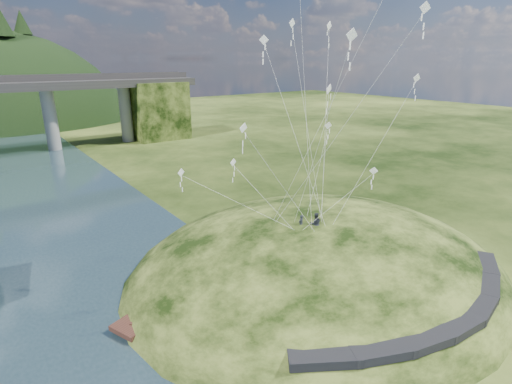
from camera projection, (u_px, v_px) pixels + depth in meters
ground at (260, 310)px, 30.18m from camera, size 320.00×320.00×0.00m
grass_hill at (317, 282)px, 36.68m from camera, size 36.00×32.00×13.00m
footpath at (440, 314)px, 26.26m from camera, size 22.29×5.84×0.83m
wooden_dock at (192, 285)px, 32.59m from camera, size 14.43×7.36×1.04m
kite_flyers at (313, 213)px, 32.96m from camera, size 1.87×1.56×1.99m
kite_swarm at (312, 71)px, 31.45m from camera, size 17.37×17.45×20.85m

